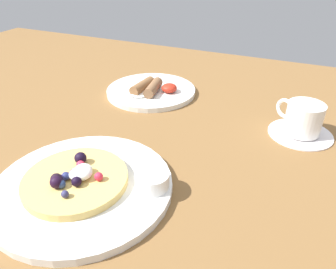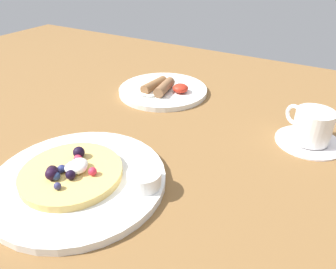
% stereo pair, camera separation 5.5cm
% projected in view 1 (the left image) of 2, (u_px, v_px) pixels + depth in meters
% --- Properties ---
extents(ground_plane, '(2.07, 1.28, 0.03)m').
position_uv_depth(ground_plane, '(157.00, 151.00, 0.62)').
color(ground_plane, brown).
extents(pancake_plate, '(0.29, 0.29, 0.01)m').
position_uv_depth(pancake_plate, '(83.00, 186.00, 0.50)').
color(pancake_plate, white).
rests_on(pancake_plate, ground_plane).
extents(pancake_with_berries, '(0.16, 0.16, 0.03)m').
position_uv_depth(pancake_with_berries, '(76.00, 179.00, 0.49)').
color(pancake_with_berries, '#DCB65F').
rests_on(pancake_with_berries, pancake_plate).
extents(syrup_ramekin, '(0.05, 0.05, 0.03)m').
position_uv_depth(syrup_ramekin, '(152.00, 180.00, 0.48)').
color(syrup_ramekin, white).
rests_on(syrup_ramekin, pancake_plate).
extents(breakfast_plate, '(0.23, 0.23, 0.01)m').
position_uv_depth(breakfast_plate, '(151.00, 91.00, 0.83)').
color(breakfast_plate, white).
rests_on(breakfast_plate, ground_plane).
extents(fried_breakfast, '(0.12, 0.10, 0.03)m').
position_uv_depth(fried_breakfast, '(150.00, 88.00, 0.80)').
color(fried_breakfast, brown).
rests_on(fried_breakfast, breakfast_plate).
extents(coffee_saucer, '(0.13, 0.13, 0.01)m').
position_uv_depth(coffee_saucer, '(300.00, 133.00, 0.65)').
color(coffee_saucer, white).
rests_on(coffee_saucer, ground_plane).
extents(coffee_cup, '(0.10, 0.07, 0.06)m').
position_uv_depth(coffee_cup, '(303.00, 117.00, 0.63)').
color(coffee_cup, white).
rests_on(coffee_cup, coffee_saucer).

